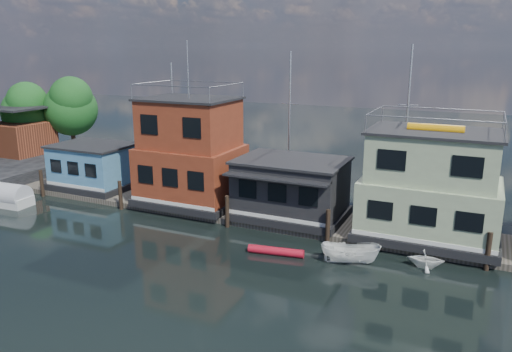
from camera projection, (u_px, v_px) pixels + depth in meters
The scene contains 13 objects.
ground at pixel (211, 300), 24.04m from camera, with size 160.00×160.00×0.00m, color black.
dock at pixel (297, 220), 34.53m from camera, with size 48.00×5.00×0.40m, color #595147.
houseboat_blue at pixel (94, 166), 41.33m from camera, with size 6.40×4.90×3.66m.
houseboat_red at pixel (191, 154), 36.99m from camera, with size 7.40×5.90×11.86m.
houseboat_dark at pixel (291, 188), 34.16m from camera, with size 7.40×6.10×4.06m.
houseboat_green at pixel (430, 188), 30.24m from camera, with size 8.40×5.90×7.03m.
pilings at pixel (278, 219), 31.98m from camera, with size 42.28×0.28×2.20m.
background_masts at pixel (388, 135), 36.52m from camera, with size 36.40×0.16×12.00m.
shore at pixel (21, 132), 49.50m from camera, with size 12.40×15.72×8.24m.
motorboat at pixel (350, 253), 27.86m from camera, with size 1.25×3.32×1.28m, color white.
dinghy_white at pixel (426, 259), 27.46m from camera, with size 1.70×1.97×1.04m, color white.
tarp_runabout at pixel (3, 196), 38.37m from camera, with size 4.64×2.07×1.84m.
red_kayak at pixel (276, 251), 29.16m from camera, with size 0.49×0.49×3.31m, color #B61325.
Camera 1 is at (11.09, -18.83, 11.87)m, focal length 35.00 mm.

